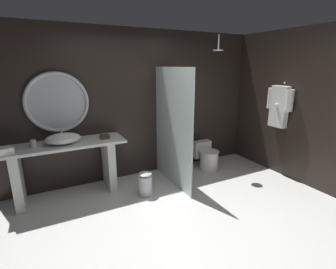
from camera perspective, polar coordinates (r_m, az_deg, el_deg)
ground_plane at (r=3.43m, az=6.49°, el=-19.98°), size 5.76×5.76×0.00m
back_wall_panel at (r=4.54m, az=-6.43°, el=6.78°), size 4.80×0.10×2.60m
side_wall_right at (r=5.03m, az=24.92°, el=6.30°), size 0.10×2.47×2.60m
vanity_counter at (r=4.11m, az=-22.45°, el=-6.21°), size 1.79×0.57×0.87m
vessel_sink at (r=3.98m, az=-22.98°, el=-0.86°), size 0.50×0.41×0.19m
tumbler_cup at (r=3.99m, az=-28.58°, el=-1.83°), size 0.07×0.07×0.11m
tissue_box at (r=4.05m, az=-14.35°, el=-0.49°), size 0.13×0.13×0.06m
round_wall_mirror at (r=4.15m, az=-24.09°, el=6.73°), size 0.93×0.06×0.93m
shower_glass_panel at (r=4.12m, az=1.06°, el=1.49°), size 0.02×1.25×1.97m
rain_shower_head at (r=4.59m, az=11.51°, el=18.74°), size 0.18×0.18×0.27m
hanging_bathrobe at (r=4.90m, az=24.25°, el=6.36°), size 0.20×0.52×0.81m
toilet at (r=4.97m, az=8.93°, el=-5.16°), size 0.38×0.54×0.53m
waste_bin at (r=3.99m, az=-5.27°, el=-11.15°), size 0.22×0.22×0.39m
folded_hand_towel at (r=3.84m, az=-33.68°, el=-3.29°), size 0.26×0.21×0.10m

